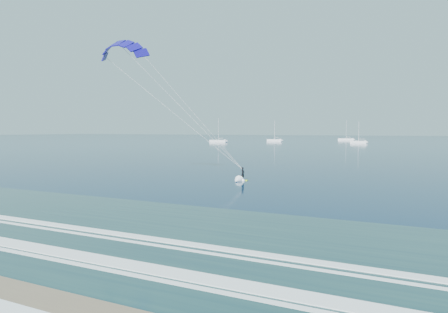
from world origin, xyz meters
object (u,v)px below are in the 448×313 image
sailboat_2 (346,139)px  sailboat_3 (358,142)px  kitesurfer_rig (181,107)px  sailboat_1 (275,140)px  sailboat_0 (218,141)px

sailboat_2 → sailboat_3: size_ratio=1.19×
kitesurfer_rig → sailboat_1: bearing=104.6°
sailboat_0 → sailboat_2: 81.00m
kitesurfer_rig → sailboat_3: (1.92, 148.86, -8.20)m
sailboat_2 → sailboat_1: bearing=-129.6°
sailboat_0 → sailboat_1: size_ratio=1.10×
sailboat_1 → sailboat_0: bearing=-129.5°
sailboat_2 → sailboat_3: (12.99, -49.31, -0.01)m
kitesurfer_rig → sailboat_0: (-62.63, 135.71, -8.19)m
kitesurfer_rig → sailboat_1: (-41.96, 160.80, -8.20)m
kitesurfer_rig → sailboat_2: size_ratio=1.53×
sailboat_2 → sailboat_3: bearing=-75.2°
sailboat_0 → sailboat_1: sailboat_0 is taller
sailboat_0 → sailboat_3: (64.55, 13.16, -0.01)m
sailboat_0 → sailboat_1: bearing=50.5°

